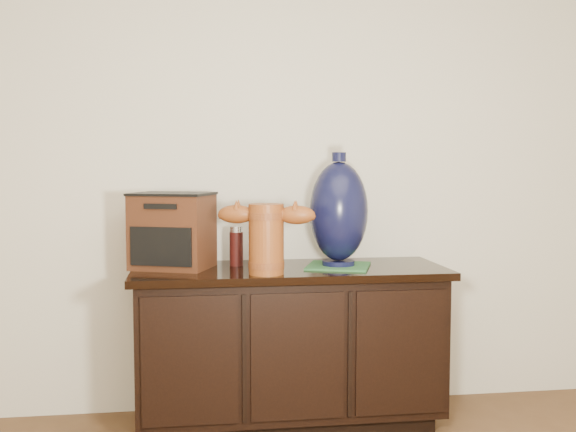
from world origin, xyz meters
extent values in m
plane|color=beige|center=(0.00, 2.50, 1.30)|extent=(4.50, 0.00, 4.50)
cube|color=black|center=(0.00, 2.23, 0.04)|extent=(1.29, 0.45, 0.08)
cube|color=black|center=(0.00, 2.23, 0.40)|extent=(1.40, 0.50, 0.64)
cube|color=black|center=(0.00, 2.23, 0.74)|extent=(1.46, 0.56, 0.03)
cube|color=black|center=(-0.47, 1.97, 0.40)|extent=(0.41, 0.01, 0.56)
cube|color=black|center=(0.00, 1.97, 0.40)|extent=(0.41, 0.01, 0.56)
cube|color=black|center=(0.47, 1.97, 0.40)|extent=(0.41, 0.01, 0.56)
cylinder|color=brown|center=(-0.13, 2.05, 0.91)|extent=(0.19, 0.19, 0.31)
cylinder|color=#421B0C|center=(-0.13, 2.05, 0.80)|extent=(0.20, 0.20, 0.03)
cylinder|color=#421B0C|center=(-0.13, 2.05, 1.01)|extent=(0.20, 0.20, 0.03)
ellipsoid|color=brown|center=(-0.26, 2.09, 1.02)|extent=(0.18, 0.12, 0.08)
ellipsoid|color=brown|center=(0.00, 2.01, 1.02)|extent=(0.18, 0.12, 0.08)
cube|color=#422010|center=(-0.54, 2.29, 0.93)|extent=(0.42, 0.38, 0.34)
cube|color=black|center=(-0.59, 2.16, 0.87)|extent=(0.28, 0.11, 0.18)
cube|color=black|center=(-0.54, 2.29, 1.10)|extent=(0.43, 0.39, 0.01)
cube|color=#2C6232|center=(0.23, 2.21, 0.76)|extent=(0.36, 0.36, 0.01)
cylinder|color=black|center=(0.23, 2.21, 0.77)|extent=(0.15, 0.15, 0.02)
ellipsoid|color=black|center=(0.23, 2.21, 1.02)|extent=(0.35, 0.35, 0.46)
cylinder|color=black|center=(0.23, 2.21, 1.27)|extent=(0.07, 0.07, 0.04)
cylinder|color=#54110E|center=(-0.24, 2.32, 0.84)|extent=(0.06, 0.06, 0.16)
cylinder|color=silver|center=(-0.24, 2.32, 0.93)|extent=(0.06, 0.06, 0.03)
camera|label=1|loc=(-0.45, -0.87, 1.24)|focal=42.00mm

